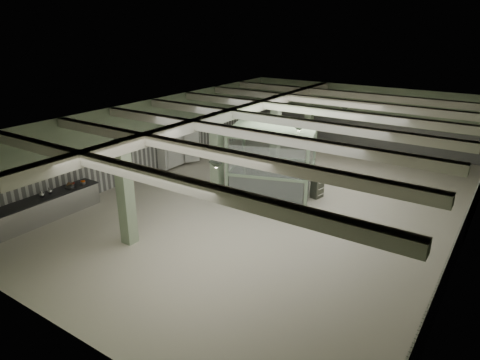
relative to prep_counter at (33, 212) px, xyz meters
The scene contains 35 objects.
floor 9.59m from the prep_counter, 46.95° to the left, with size 20.00×20.00×0.00m, color silver.
ceiling 10.08m from the prep_counter, 46.95° to the left, with size 14.00×20.00×0.02m, color silver.
wall_back 18.26m from the prep_counter, 68.96° to the left, with size 14.00×0.02×3.60m, color #AFC39C.
wall_front 7.32m from the prep_counter, 24.64° to the right, with size 14.00×0.02×3.60m, color #AFC39C.
wall_left 7.14m from the prep_counter, 93.76° to the left, with size 0.02×20.00×3.60m, color #AFC39C.
wall_right 15.30m from the prep_counter, 27.34° to the left, with size 0.02×20.00×3.60m, color #AFC39C.
wainscot_left 7.02m from the prep_counter, 93.56° to the left, with size 0.05×19.90×1.50m, color silver.
wainscot_right 15.22m from the prep_counter, 27.38° to the left, with size 0.05×19.90×1.50m, color silver.
wainscot_back 18.19m from the prep_counter, 68.93° to the left, with size 13.90×0.05×1.50m, color silver.
girder 8.59m from the prep_counter, 60.01° to the left, with size 0.45×19.90×0.40m, color beige.
beam_a 7.20m from the prep_counter, ahead, with size 13.90×0.35×0.32m, color beige.
beam_b 7.45m from the prep_counter, 17.00° to the left, with size 13.90×0.35×0.32m, color beige.
beam_c 8.47m from the prep_counter, 34.53° to the left, with size 13.90×0.35×0.32m, color beige.
beam_d 10.03m from the prep_counter, 46.95° to the left, with size 13.90×0.35×0.32m, color beige.
beam_e 11.91m from the prep_counter, 55.46° to the left, with size 13.90×0.35×0.32m, color beige.
beam_f 13.98m from the prep_counter, 61.41° to the left, with size 13.90×0.35×0.32m, color beige.
beam_g 16.18m from the prep_counter, 65.72° to the left, with size 13.90×0.35×0.32m, color beige.
column_a 4.37m from the prep_counter, 13.90° to the left, with size 0.42×0.42×3.60m, color #96AC8B.
column_b 7.36m from the prep_counter, 56.05° to the left, with size 0.42×0.42×3.60m, color #96AC8B.
column_c 11.79m from the prep_counter, 69.83° to the left, with size 0.42×0.42×3.60m, color #96AC8B.
column_d 15.59m from the prep_counter, 74.93° to the left, with size 0.42×0.42×3.60m, color #96AC8B.
hook_rail 1.56m from the prep_counter, 123.02° to the right, with size 0.02×0.02×1.20m, color black.
pendant_front 7.76m from the prep_counter, 15.86° to the left, with size 0.44×0.44×0.22m, color #2B3729.
pendant_mid 10.61m from the prep_counter, 46.81° to the left, with size 0.44×0.44×0.22m, color #2B3729.
pendant_back 14.58m from the prep_counter, 60.61° to the left, with size 0.44×0.44×0.22m, color #2B3729.
prep_counter is the anchor object (origin of this frame).
pitcher_near 0.99m from the prep_counter, 89.87° to the left, with size 0.18×0.21×0.27m, color #B0B0B4, non-canonical shape.
pitcher_far 0.72m from the prep_counter, 80.99° to the left, with size 0.19×0.22×0.28m, color #B0B0B4, non-canonical shape.
veg_colander 1.74m from the prep_counter, 90.08° to the left, with size 0.40×0.40×0.18m, color #444449, non-canonical shape.
orange_bowl 2.26m from the prep_counter, 87.44° to the left, with size 0.22×0.22×0.08m, color #B2B2B7.
skillet_near 1.41m from the prep_counter, 115.28° to the right, with size 0.29×0.29×0.04m, color black.
skillet_far 1.29m from the prep_counter, 128.19° to the right, with size 0.28×0.28×0.04m, color black.
walkin_cooler 8.02m from the prep_counter, 90.60° to the left, with size 0.91×2.15×1.97m.
guard_booth 9.75m from the prep_counter, 53.48° to the left, with size 4.34×3.99×2.88m.
filing_cabinet 11.25m from the prep_counter, 46.80° to the left, with size 0.36×0.51×1.11m, color #4D5143.
Camera 1 is at (7.84, -14.67, 7.11)m, focal length 32.00 mm.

